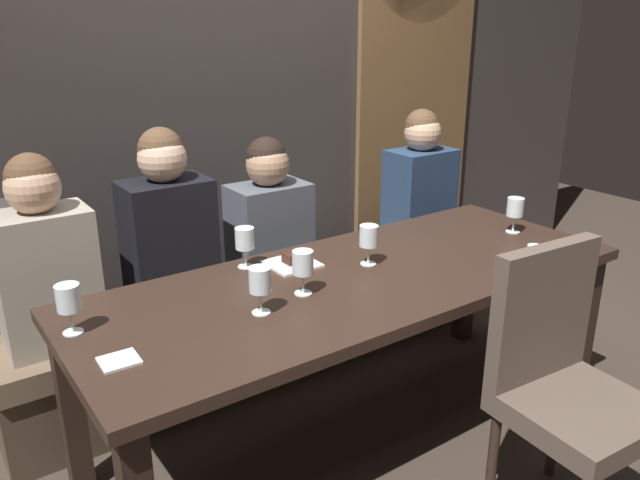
% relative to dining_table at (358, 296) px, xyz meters
% --- Properties ---
extents(ground, '(9.00, 9.00, 0.00)m').
position_rel_dining_table_xyz_m(ground, '(0.00, 0.00, -0.65)').
color(ground, '#382D26').
extents(back_wall_tiled, '(6.00, 0.12, 3.00)m').
position_rel_dining_table_xyz_m(back_wall_tiled, '(0.00, 1.22, 0.85)').
color(back_wall_tiled, '#383330').
rests_on(back_wall_tiled, ground).
extents(arched_door, '(0.90, 0.05, 2.55)m').
position_rel_dining_table_xyz_m(arched_door, '(1.35, 1.15, 0.71)').
color(arched_door, brown).
rests_on(arched_door, ground).
extents(dining_table, '(2.20, 0.84, 0.74)m').
position_rel_dining_table_xyz_m(dining_table, '(0.00, 0.00, 0.00)').
color(dining_table, black).
rests_on(dining_table, ground).
extents(banquette_bench, '(2.50, 0.44, 0.45)m').
position_rel_dining_table_xyz_m(banquette_bench, '(0.00, 0.70, -0.42)').
color(banquette_bench, '#4A3C2E').
rests_on(banquette_bench, ground).
extents(chair_near_side, '(0.47, 0.47, 0.98)m').
position_rel_dining_table_xyz_m(chair_near_side, '(0.30, -0.72, -0.09)').
color(chair_near_side, '#302119').
rests_on(chair_near_side, ground).
extents(diner_redhead, '(0.36, 0.24, 0.77)m').
position_rel_dining_table_xyz_m(diner_redhead, '(-0.98, 0.69, 0.16)').
color(diner_redhead, '#9E9384').
rests_on(diner_redhead, banquette_bench).
extents(diner_bearded, '(0.36, 0.24, 0.82)m').
position_rel_dining_table_xyz_m(diner_bearded, '(-0.48, 0.68, 0.18)').
color(diner_bearded, black).
rests_on(diner_bearded, banquette_bench).
extents(diner_far_end, '(0.36, 0.24, 0.72)m').
position_rel_dining_table_xyz_m(diner_far_end, '(0.01, 0.68, 0.14)').
color(diner_far_end, '#4C515B').
rests_on(diner_far_end, banquette_bench).
extents(diner_near_end, '(0.36, 0.24, 0.77)m').
position_rel_dining_table_xyz_m(diner_near_end, '(0.98, 0.69, 0.16)').
color(diner_near_end, navy).
rests_on(diner_near_end, banquette_bench).
extents(wine_glass_end_left, '(0.08, 0.08, 0.16)m').
position_rel_dining_table_xyz_m(wine_glass_end_left, '(-0.27, -0.02, 0.20)').
color(wine_glass_end_left, silver).
rests_on(wine_glass_end_left, dining_table).
extents(wine_glass_end_right, '(0.08, 0.08, 0.16)m').
position_rel_dining_table_xyz_m(wine_glass_end_right, '(-1.03, 0.15, 0.20)').
color(wine_glass_end_right, silver).
rests_on(wine_glass_end_right, dining_table).
extents(wine_glass_center_back, '(0.08, 0.08, 0.16)m').
position_rel_dining_table_xyz_m(wine_glass_center_back, '(-0.31, 0.33, 0.20)').
color(wine_glass_center_back, silver).
rests_on(wine_glass_center_back, dining_table).
extents(wine_glass_near_left, '(0.08, 0.08, 0.16)m').
position_rel_dining_table_xyz_m(wine_glass_near_left, '(0.10, 0.07, 0.20)').
color(wine_glass_near_left, silver).
rests_on(wine_glass_near_left, dining_table).
extents(wine_glass_far_left, '(0.08, 0.08, 0.16)m').
position_rel_dining_table_xyz_m(wine_glass_far_left, '(-0.47, -0.07, 0.20)').
color(wine_glass_far_left, silver).
rests_on(wine_glass_far_left, dining_table).
extents(wine_glass_far_right, '(0.08, 0.08, 0.16)m').
position_rel_dining_table_xyz_m(wine_glass_far_right, '(0.91, -0.01, 0.20)').
color(wine_glass_far_right, silver).
rests_on(wine_glass_far_right, dining_table).
extents(espresso_cup, '(0.12, 0.12, 0.06)m').
position_rel_dining_table_xyz_m(espresso_cup, '(0.69, -0.29, 0.11)').
color(espresso_cup, white).
rests_on(espresso_cup, dining_table).
extents(dessert_plate, '(0.19, 0.19, 0.05)m').
position_rel_dining_table_xyz_m(dessert_plate, '(-0.15, 0.24, 0.10)').
color(dessert_plate, white).
rests_on(dessert_plate, dining_table).
extents(folded_napkin, '(0.11, 0.10, 0.01)m').
position_rel_dining_table_xyz_m(folded_napkin, '(-0.97, -0.11, 0.09)').
color(folded_napkin, silver).
rests_on(folded_napkin, dining_table).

